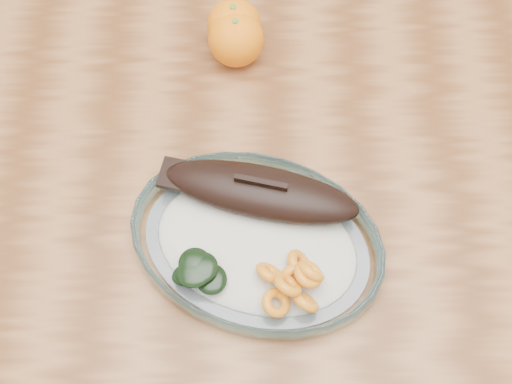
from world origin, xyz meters
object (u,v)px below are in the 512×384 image
(orange_right, at_px, (236,39))
(dining_table, at_px, (273,171))
(orange_left, at_px, (234,25))
(plated_meal, at_px, (257,239))

(orange_right, bearing_deg, dining_table, -67.75)
(orange_left, xyz_separation_m, orange_right, (0.00, -0.02, 0.00))
(plated_meal, bearing_deg, orange_right, 113.84)
(orange_left, height_order, orange_right, orange_right)
(dining_table, relative_size, plated_meal, 1.83)
(plated_meal, xyz_separation_m, orange_left, (-0.03, 0.29, 0.02))
(dining_table, bearing_deg, orange_right, 112.25)
(dining_table, xyz_separation_m, orange_left, (-0.05, 0.14, 0.13))
(plated_meal, distance_m, orange_left, 0.29)
(plated_meal, relative_size, orange_left, 9.31)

